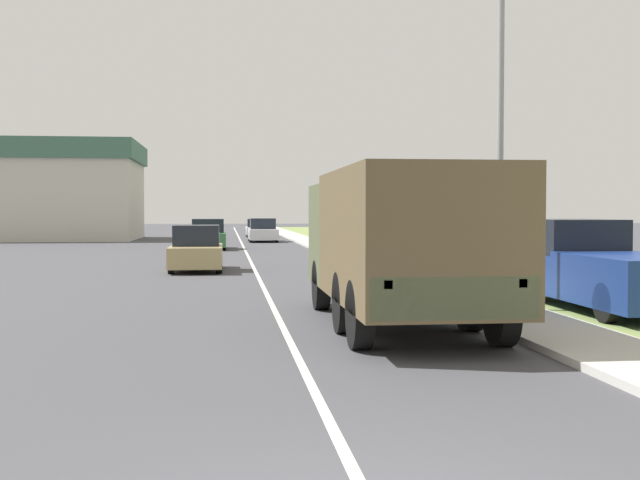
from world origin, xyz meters
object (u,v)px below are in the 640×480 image
at_px(car_third_ahead, 263,231).
at_px(pickup_truck, 596,267).
at_px(military_truck, 399,238).
at_px(car_fourth_ahead, 257,229).
at_px(car_nearest_ahead, 197,250).
at_px(car_second_ahead, 208,236).
at_px(lamp_post, 492,84).

distance_m(car_third_ahead, pickup_truck, 39.28).
height_order(military_truck, car_fourth_ahead, military_truck).
bearing_deg(car_nearest_ahead, pickup_truck, -53.81).
height_order(car_third_ahead, car_fourth_ahead, car_third_ahead).
xyz_separation_m(car_second_ahead, pickup_truck, (8.88, -28.40, 0.15)).
distance_m(military_truck, pickup_truck, 5.26).
bearing_deg(military_truck, pickup_truck, 23.61).
distance_m(car_second_ahead, car_fourth_ahead, 21.68).
distance_m(car_third_ahead, lamp_post, 39.18).
xyz_separation_m(car_third_ahead, lamp_post, (3.06, -38.85, 4.05)).
bearing_deg(car_third_ahead, car_nearest_ahead, -97.58).
relative_size(military_truck, pickup_truck, 1.29).
height_order(car_second_ahead, car_fourth_ahead, car_second_ahead).
height_order(car_fourth_ahead, lamp_post, lamp_post).
height_order(car_second_ahead, lamp_post, lamp_post).
distance_m(car_nearest_ahead, car_fourth_ahead, 37.75).
bearing_deg(car_third_ahead, military_truck, -89.15).
height_order(military_truck, pickup_truck, military_truck).
height_order(military_truck, car_third_ahead, military_truck).
relative_size(car_second_ahead, lamp_post, 0.59).
xyz_separation_m(car_second_ahead, lamp_post, (6.56, -28.34, 4.02)).
bearing_deg(car_second_ahead, pickup_truck, -72.64).
bearing_deg(car_nearest_ahead, car_fourth_ahead, 84.57).
distance_m(car_second_ahead, pickup_truck, 29.76).
height_order(car_nearest_ahead, car_second_ahead, car_second_ahead).
distance_m(car_second_ahead, car_third_ahead, 11.07).
bearing_deg(car_second_ahead, lamp_post, -76.97).
xyz_separation_m(car_third_ahead, pickup_truck, (5.38, -38.91, 0.17)).
bearing_deg(lamp_post, car_third_ahead, 94.51).
bearing_deg(lamp_post, car_nearest_ahead, 118.56).
distance_m(car_second_ahead, lamp_post, 29.37).
bearing_deg(car_fourth_ahead, car_third_ahead, -90.09).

